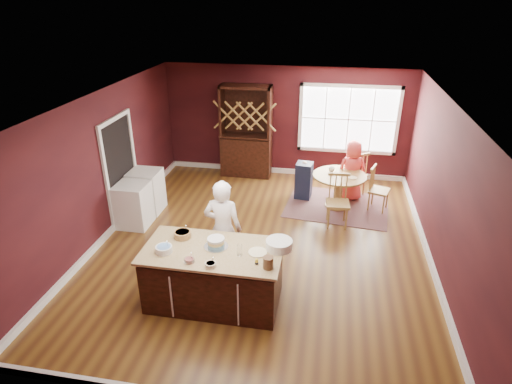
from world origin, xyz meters
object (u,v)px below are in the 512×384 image
hutch (246,132)px  kitchen_island (214,277)px  seated_woman (352,171)px  dryer (146,191)px  chair_east (379,189)px  high_chair (304,180)px  baker (223,229)px  washer (133,205)px  chair_north (355,172)px  dining_table (339,184)px  layer_cake (216,242)px  chair_south (338,201)px  toddler (306,164)px

hutch → kitchen_island: bearing=-84.3°
seated_woman → dryer: (-4.27, -1.33, -0.23)m
chair_east → high_chair: size_ratio=1.12×
baker → washer: baker is taller
chair_east → washer: bearing=126.2°
chair_north → washer: size_ratio=1.19×
dining_table → chair_north: size_ratio=1.07×
layer_cake → chair_east: 4.35m
dining_table → seated_woman: 0.53m
chair_south → washer: size_ratio=1.21×
layer_cake → chair_east: (2.64, 3.43, -0.50)m
seated_woman → chair_south: bearing=60.7°
washer → seated_woman: bearing=24.8°
chair_south → dryer: size_ratio=1.18×
baker → layer_cake: size_ratio=4.77×
dryer → washer: bearing=-90.0°
chair_east → toddler: 1.67m
kitchen_island → chair_south: bearing=56.0°
dining_table → dryer: dryer is taller
layer_cake → high_chair: layer_cake is taller
chair_east → chair_south: (-0.87, -0.85, 0.05)m
chair_south → dryer: bearing=176.4°
seated_woman → high_chair: bearing=-10.2°
baker → seated_woman: 3.86m
washer → chair_south: bearing=9.9°
baker → layer_cake: (0.06, -0.63, 0.15)m
baker → dryer: baker is taller
toddler → dryer: toddler is taller
kitchen_island → dryer: size_ratio=2.24×
chair_east → seated_woman: 0.75m
kitchen_island → chair_north: 4.76m
chair_north → layer_cake: bearing=28.2°
chair_south → toddler: bearing=117.4°
dining_table → chair_south: size_ratio=1.06×
dining_table → dryer: (-4.00, -0.89, -0.08)m
hutch → washer: (-1.70, -2.94, -0.69)m
baker → hutch: bearing=-82.3°
chair_south → chair_north: chair_south is taller
high_chair → toddler: size_ratio=3.35×
kitchen_island → dining_table: kitchen_island is taller
seated_woman → hutch: bearing=-37.3°
kitchen_island → dryer: kitchen_island is taller
dining_table → chair_south: chair_south is taller
baker → hutch: (-0.46, 4.19, 0.29)m
toddler → seated_woman: bearing=4.8°
kitchen_island → dryer: (-2.19, 2.61, 0.01)m
chair_south → layer_cake: bearing=-128.9°
chair_south → seated_woman: (0.28, 1.27, 0.15)m
chair_south → seated_woman: seated_woman is taller
baker → chair_east: baker is taller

